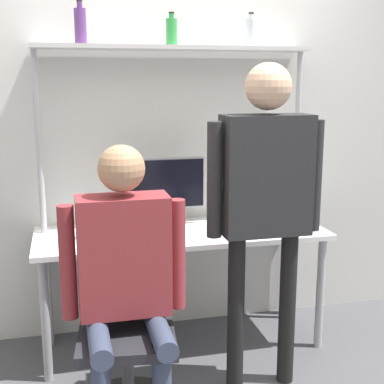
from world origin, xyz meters
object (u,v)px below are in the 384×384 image
at_px(monitor, 167,188).
at_px(office_chair, 128,362).
at_px(laptop, 114,228).
at_px(bottle_green, 172,31).
at_px(person_seated, 125,265).
at_px(cell_phone, 160,239).
at_px(bottle_purple, 80,25).
at_px(bottle_clear, 251,32).
at_px(person_standing, 265,185).

bearing_deg(monitor, office_chair, -114.12).
height_order(laptop, bottle_green, bottle_green).
bearing_deg(person_seated, laptop, 89.17).
height_order(cell_phone, bottle_purple, bottle_purple).
distance_m(monitor, bottle_purple, 1.08).
xyz_separation_m(laptop, bottle_clear, (0.90, 0.27, 1.12)).
bearing_deg(office_chair, laptop, 89.58).
bearing_deg(bottle_clear, office_chair, -137.40).
bearing_deg(person_seated, office_chair, 84.00).
distance_m(cell_phone, bottle_clear, 1.39).
relative_size(bottle_green, bottle_purple, 0.78).
relative_size(laptop, bottle_purple, 1.26).
distance_m(office_chair, bottle_purple, 1.87).
bearing_deg(monitor, laptop, -145.48).
distance_m(laptop, person_standing, 0.92).
distance_m(person_seated, bottle_purple, 1.45).
bearing_deg(bottle_clear, person_standing, -102.64).
relative_size(office_chair, person_standing, 0.53).
distance_m(monitor, person_seated, 0.95).
relative_size(laptop, bottle_clear, 1.52).
bearing_deg(laptop, person_seated, -90.83).
bearing_deg(monitor, cell_phone, -109.23).
bearing_deg(laptop, person_standing, -32.47).
bearing_deg(bottle_clear, cell_phone, -153.88).
xyz_separation_m(person_seated, bottle_clear, (0.91, 0.87, 1.13)).
xyz_separation_m(laptop, person_standing, (0.73, -0.47, 0.31)).
bearing_deg(cell_phone, monitor, 70.77).
height_order(monitor, person_seated, person_seated).
height_order(person_seated, bottle_clear, bottle_clear).
height_order(cell_phone, person_seated, person_seated).
bearing_deg(cell_phone, person_standing, -41.09).
relative_size(laptop, cell_phone, 2.07).
height_order(office_chair, person_standing, person_standing).
height_order(monitor, cell_phone, monitor).
bearing_deg(office_chair, bottle_green, 64.05).
bearing_deg(bottle_green, laptop, -146.43).
relative_size(office_chair, bottle_green, 4.73).
bearing_deg(office_chair, monitor, 65.88).
bearing_deg(monitor, bottle_purple, 177.88).
relative_size(laptop, office_chair, 0.34).
bearing_deg(office_chair, bottle_clear, 42.60).
relative_size(cell_phone, person_standing, 0.09).
xyz_separation_m(laptop, cell_phone, (0.26, -0.05, -0.07)).
height_order(cell_phone, bottle_clear, bottle_clear).
bearing_deg(cell_phone, bottle_green, 65.42).
xyz_separation_m(bottle_purple, bottle_clear, (1.03, 0.00, -0.02)).
height_order(monitor, office_chair, monitor).
bearing_deg(person_standing, person_seated, -169.11).
bearing_deg(bottle_purple, bottle_green, 0.00).
distance_m(office_chair, bottle_clear, 2.06).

